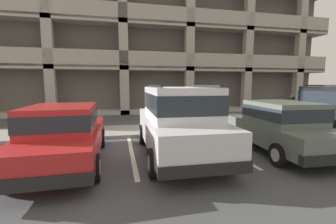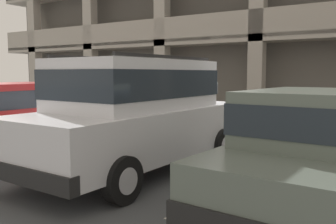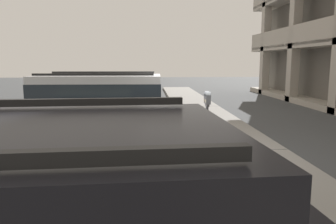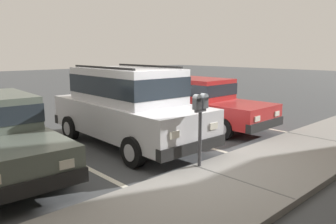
% 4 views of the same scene
% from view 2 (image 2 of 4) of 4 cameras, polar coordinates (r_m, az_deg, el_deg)
% --- Properties ---
extents(ground_plane, '(80.00, 80.00, 0.10)m').
position_cam_2_polar(ground_plane, '(8.54, 5.61, -6.24)').
color(ground_plane, '#444749').
extents(sidewalk, '(40.00, 2.20, 0.12)m').
position_cam_2_polar(sidewalk, '(9.67, 9.18, -4.19)').
color(sidewalk, gray).
rests_on(sidewalk, ground_plane).
extents(parking_stall_lines, '(12.00, 4.80, 0.01)m').
position_cam_2_polar(parking_stall_lines, '(6.69, 11.44, -9.29)').
color(parking_stall_lines, silver).
rests_on(parking_stall_lines, ground_plane).
extents(silver_suv, '(2.11, 4.83, 2.03)m').
position_cam_2_polar(silver_suv, '(6.61, -4.65, 0.19)').
color(silver_suv, silver).
rests_on(silver_suv, ground_plane).
extents(red_sedan, '(1.90, 4.51, 1.54)m').
position_cam_2_polar(red_sedan, '(8.73, -20.97, -0.55)').
color(red_sedan, red).
rests_on(red_sedan, ground_plane).
extents(dark_hatchback, '(2.01, 4.57, 1.54)m').
position_cam_2_polar(dark_hatchback, '(5.13, 22.31, -4.91)').
color(dark_hatchback, '#5B665B').
rests_on(dark_hatchback, ground_plane).
extents(parking_meter_near, '(0.35, 0.12, 1.46)m').
position_cam_2_polar(parking_meter_near, '(8.70, 6.41, 2.32)').
color(parking_meter_near, '#47474C').
rests_on(parking_meter_near, sidewalk).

